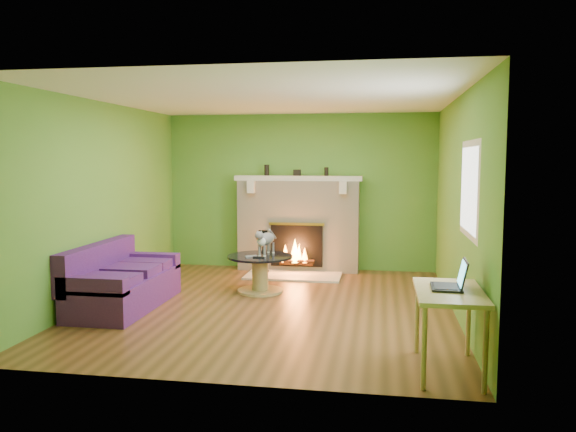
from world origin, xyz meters
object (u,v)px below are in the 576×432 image
object	(u,v)px
sofa	(121,283)
coffee_table	(260,271)
desk	(449,300)
cat	(266,242)

from	to	relation	value
sofa	coffee_table	xyz separation A→B (m)	(1.56, 1.06, -0.01)
desk	cat	distance (m)	3.44
sofa	desk	world-z (taller)	sofa
sofa	desk	bearing A→B (deg)	-22.15
sofa	cat	bearing A→B (deg)	34.12
sofa	coffee_table	distance (m)	1.89
coffee_table	desk	xyz separation A→B (m)	(2.25, -2.61, 0.34)
desk	cat	xyz separation A→B (m)	(-2.17, 2.66, 0.06)
coffee_table	desk	bearing A→B (deg)	-49.27
cat	coffee_table	bearing A→B (deg)	-135.52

